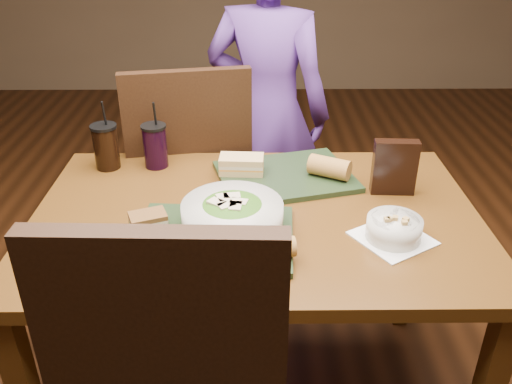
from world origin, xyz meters
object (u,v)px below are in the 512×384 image
tray_near (214,237)px  chair_far (195,178)px  cup_berry (155,146)px  sandwich_far (242,164)px  tray_far (285,176)px  diner (268,113)px  dining_table (256,239)px  sandwich_near (148,221)px  baguette_far (329,167)px  soup_bowl (394,228)px  baguette_near (275,248)px  chip_bag (394,167)px  salad_bowl (232,215)px  cup_cola (106,146)px

tray_near → chair_far: bearing=100.1°
cup_berry → sandwich_far: bearing=-16.7°
tray_far → diner: bearing=93.7°
dining_table → tray_far: bearing=65.7°
chair_far → diner: diner is taller
sandwich_near → tray_far: bearing=39.8°
tray_near → sandwich_far: (0.07, 0.37, 0.04)m
sandwich_near → baguette_far: bearing=30.1°
chair_far → soup_bowl: bearing=-48.9°
soup_bowl → sandwich_near: size_ratio=2.16×
dining_table → sandwich_far: sandwich_far is taller
baguette_near → chip_bag: chip_bag is taller
tray_near → salad_bowl: salad_bowl is taller
sandwich_near → chip_bag: bearing=17.9°
soup_bowl → sandwich_far: 0.55m
salad_bowl → cup_berry: bearing=122.0°
dining_table → cup_cola: 0.61m
chair_far → tray_far: bearing=-45.0°
tray_far → chip_bag: bearing=-16.3°
chair_far → soup_bowl: 0.94m
chair_far → sandwich_far: size_ratio=7.16×
tray_far → sandwich_far: bearing=174.3°
diner → sandwich_far: diner is taller
diner → cup_berry: bearing=71.7°
dining_table → baguette_far: 0.34m
tray_far → cup_cola: bearing=171.2°
dining_table → baguette_near: bearing=-79.8°
salad_bowl → sandwich_near: 0.23m
salad_bowl → cup_berry: size_ratio=1.18×
cup_berry → diner: bearing=53.0°
cup_berry → tray_far: bearing=-13.2°
tray_far → baguette_near: baguette_near is taller
salad_bowl → chip_bag: chip_bag is taller
tray_far → soup_bowl: soup_bowl is taller
salad_bowl → tray_near: bearing=-152.6°
sandwich_far → baguette_near: size_ratio=1.41×
dining_table → soup_bowl: 0.41m
tray_far → salad_bowl: salad_bowl is taller
tray_near → baguette_far: bearing=44.1°
tray_far → dining_table: bearing=-114.3°
tray_far → soup_bowl: (0.27, -0.36, 0.02)m
cup_cola → cup_berry: 0.16m
chip_bag → baguette_near: bearing=-132.7°
cup_cola → salad_bowl: bearing=-44.4°
chip_bag → soup_bowl: bearing=-98.8°
cup_berry → baguette_far: bearing=-11.9°
tray_near → baguette_far: baguette_far is taller
salad_bowl → dining_table: bearing=61.1°
sandwich_far → cup_cola: (-0.46, 0.08, 0.03)m
baguette_near → baguette_far: 0.48m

